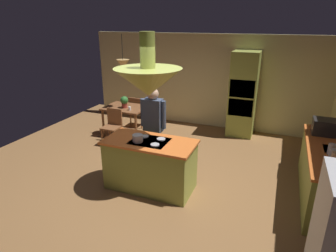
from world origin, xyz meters
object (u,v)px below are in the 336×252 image
at_px(chair_facing_island, 113,124).
at_px(cooking_pot_on_cooktop, 138,138).
at_px(cup_on_table, 130,108).
at_px(kitchen_island, 150,164).
at_px(potted_plant_on_table, 124,101).
at_px(oven_tower, 243,95).
at_px(dining_table, 126,111).
at_px(person_at_island, 153,124).
at_px(canister_tea, 332,149).
at_px(canister_sugar, 333,154).
at_px(chair_by_back_wall, 137,110).
at_px(canister_flour, 335,158).
at_px(microwave_on_counter, 326,127).

distance_m(chair_facing_island, cooking_pot_on_cooktop, 2.27).
bearing_deg(cup_on_table, kitchen_island, -52.44).
bearing_deg(potted_plant_on_table, cooking_pot_on_cooktop, -54.89).
distance_m(kitchen_island, oven_tower, 3.48).
distance_m(dining_table, person_at_island, 2.07).
xyz_separation_m(kitchen_island, canister_tea, (2.84, 0.59, 0.54)).
distance_m(canister_sugar, canister_tea, 0.18).
xyz_separation_m(kitchen_island, canister_sugar, (2.84, 0.41, 0.53)).
height_order(chair_facing_island, cooking_pot_on_cooktop, cooking_pot_on_cooktop).
relative_size(person_at_island, potted_plant_on_table, 5.63).
bearing_deg(chair_facing_island, kitchen_island, -40.83).
relative_size(chair_facing_island, canister_sugar, 5.50).
height_order(dining_table, person_at_island, person_at_island).
bearing_deg(canister_sugar, cooking_pot_on_cooktop, -169.77).
height_order(canister_sugar, canister_tea, canister_tea).
height_order(dining_table, chair_by_back_wall, chair_by_back_wall).
height_order(dining_table, canister_flour, canister_flour).
relative_size(oven_tower, dining_table, 2.02).
relative_size(microwave_on_counter, cooking_pot_on_cooktop, 2.56).
xyz_separation_m(oven_tower, dining_table, (-2.80, -1.14, -0.43)).
height_order(kitchen_island, chair_facing_island, kitchen_island).
relative_size(oven_tower, canister_flour, 11.46).
distance_m(oven_tower, cup_on_table, 2.90).
relative_size(dining_table, chair_facing_island, 1.23).
bearing_deg(chair_facing_island, oven_tower, 32.36).
height_order(chair_facing_island, canister_sugar, canister_sugar).
bearing_deg(canister_tea, oven_tower, 123.27).
bearing_deg(cup_on_table, chair_by_back_wall, 106.18).
height_order(dining_table, canister_sugar, canister_sugar).
xyz_separation_m(potted_plant_on_table, microwave_on_counter, (4.53, -0.56, 0.13)).
relative_size(canister_flour, canister_sugar, 1.20).
relative_size(chair_by_back_wall, cup_on_table, 9.67).
height_order(oven_tower, person_at_island, oven_tower).
xyz_separation_m(kitchen_island, cup_on_table, (-1.46, 1.90, 0.34)).
xyz_separation_m(dining_table, chair_facing_island, (0.00, -0.63, -0.15)).
height_order(chair_by_back_wall, canister_tea, canister_tea).
height_order(dining_table, canister_tea, canister_tea).
relative_size(chair_by_back_wall, microwave_on_counter, 1.89).
height_order(kitchen_island, canister_flour, canister_flour).
bearing_deg(canister_tea, chair_facing_island, 169.06).
xyz_separation_m(chair_by_back_wall, microwave_on_counter, (4.54, -1.25, 0.55)).
height_order(person_at_island, canister_sugar, person_at_island).
bearing_deg(kitchen_island, chair_by_back_wall, 121.90).
bearing_deg(cup_on_table, dining_table, 139.81).
height_order(kitchen_island, dining_table, kitchen_island).
relative_size(chair_facing_island, potted_plant_on_table, 2.90).
relative_size(potted_plant_on_table, canister_sugar, 1.90).
relative_size(chair_facing_island, chair_by_back_wall, 1.00).
relative_size(oven_tower, person_at_island, 1.28).
bearing_deg(canister_tea, potted_plant_on_table, 162.24).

